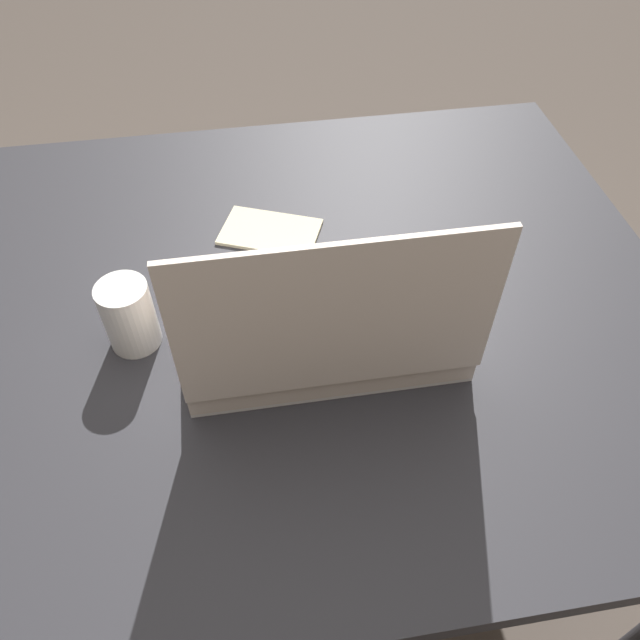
{
  "coord_description": "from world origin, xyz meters",
  "views": [
    {
      "loc": [
        0.08,
        0.68,
        1.46
      ],
      "look_at": [
        -0.02,
        0.07,
        0.78
      ],
      "focal_mm": 35.0,
      "sensor_mm": 36.0,
      "label": 1
    }
  ],
  "objects": [
    {
      "name": "ground_plane",
      "position": [
        0.0,
        0.0,
        0.0
      ],
      "size": [
        8.0,
        8.0,
        0.0
      ],
      "primitive_type": "plane",
      "color": "#564C44"
    },
    {
      "name": "paper_napkin",
      "position": [
        0.03,
        -0.16,
        0.76
      ],
      "size": [
        0.19,
        0.16,
        0.01
      ],
      "color": "beige",
      "rests_on": "dining_table"
    },
    {
      "name": "dining_table",
      "position": [
        0.0,
        0.0,
        0.67
      ],
      "size": [
        1.18,
        1.01,
        0.76
      ],
      "color": "#2D2D33",
      "rests_on": "ground_plane"
    },
    {
      "name": "coffee_mug",
      "position": [
        0.25,
        0.05,
        0.82
      ],
      "size": [
        0.07,
        0.07,
        0.11
      ],
      "color": "white",
      "rests_on": "dining_table"
    },
    {
      "name": "donut_box",
      "position": [
        -0.02,
        0.11,
        0.82
      ],
      "size": [
        0.39,
        0.26,
        0.28
      ],
      "color": "white",
      "rests_on": "dining_table"
    }
  ]
}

